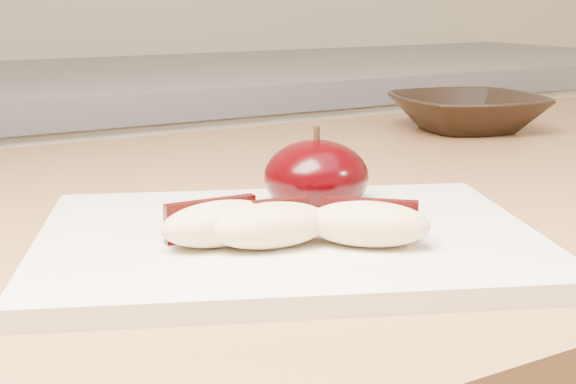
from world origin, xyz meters
TOP-DOWN VIEW (x-y plane):
  - back_cabinet at (0.00, 1.20)m, footprint 2.40×0.62m
  - cutting_board at (-0.08, 0.37)m, footprint 0.37×0.33m
  - apple_half at (-0.02, 0.42)m, footprint 0.09×0.09m
  - apple_wedge_a at (-0.13, 0.37)m, footprint 0.07×0.04m
  - apple_wedge_b at (-0.10, 0.35)m, footprint 0.08×0.05m
  - apple_wedge_c at (-0.05, 0.32)m, footprint 0.08×0.07m
  - bowl at (0.34, 0.66)m, footprint 0.21×0.21m

SIDE VIEW (x-z plane):
  - back_cabinet at x=0.00m, z-range 0.00..0.94m
  - cutting_board at x=-0.08m, z-range 0.90..0.91m
  - bowl at x=0.34m, z-range 0.90..0.94m
  - apple_wedge_a at x=-0.13m, z-range 0.91..0.94m
  - apple_wedge_b at x=-0.10m, z-range 0.91..0.94m
  - apple_wedge_c at x=-0.05m, z-range 0.91..0.94m
  - apple_half at x=-0.02m, z-range 0.90..0.96m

